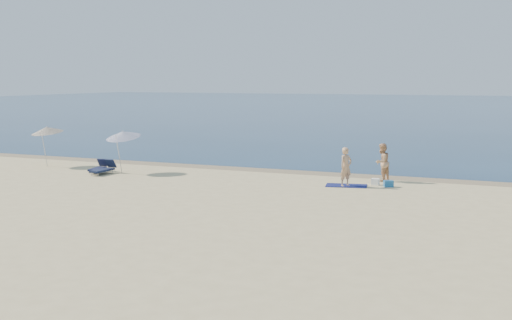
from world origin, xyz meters
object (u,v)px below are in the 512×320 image
Objects in this scene: blue_cooler at (389,184)px; umbrella_near at (123,134)px; person_right at (382,162)px; person_left at (346,167)px.

blue_cooler is 14.00m from umbrella_near.
person_right is 13.46m from umbrella_near.
blue_cooler is (0.64, -1.57, -0.77)m from person_right.
umbrella_near reaches higher than blue_cooler.
person_right reaches higher than person_left.
person_right is at bearing 87.57° from blue_cooler.
umbrella_near is (-13.85, -0.78, 1.87)m from blue_cooler.
person_left is at bearing 172.28° from blue_cooler.
person_left reaches higher than blue_cooler.
umbrella_near is at bearing -58.80° from person_right.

